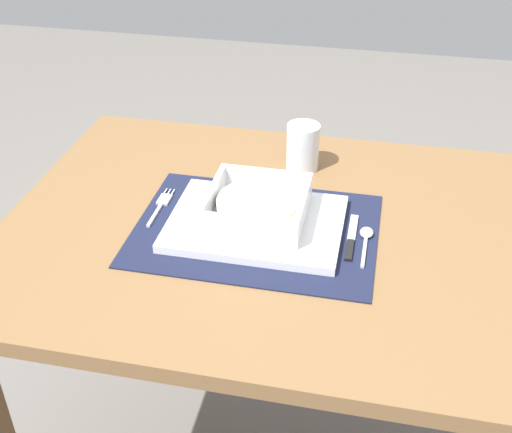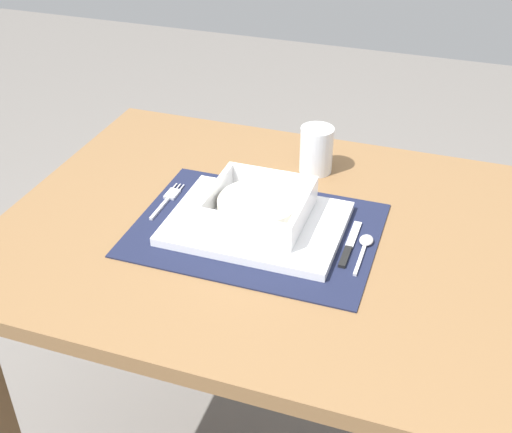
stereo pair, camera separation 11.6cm
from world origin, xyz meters
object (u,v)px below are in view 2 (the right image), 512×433
Objects in this scene: drinking_glass at (316,152)px; dining_table at (269,269)px; butter_knife at (349,246)px; spoon at (365,244)px; fork at (169,198)px; porridge_bowl at (258,207)px.

dining_table is at bearing -97.27° from drinking_glass.
spoon is at bearing 31.04° from butter_knife.
butter_knife reaches higher than dining_table.
fork is 1.13× the size of spoon.
fork is (-0.19, 0.02, -0.03)m from porridge_bowl.
butter_knife is at bearing -154.22° from spoon.
porridge_bowl is at bearing -5.29° from fork.
dining_table is 7.00× the size of butter_knife.
spoon is 0.28m from drinking_glass.
porridge_bowl is at bearing -101.72° from drinking_glass.
dining_table is 10.01× the size of drinking_glass.
butter_knife is (0.36, -0.04, 0.00)m from fork.
spoon is 0.03m from butter_knife.
dining_table is 0.21m from spoon.
fork is (-0.21, 0.02, 0.11)m from dining_table.
fork is 0.95× the size of butter_knife.
butter_knife is (0.15, -0.02, 0.11)m from dining_table.
dining_table is 7.36× the size of fork.
drinking_glass is at bearing 82.73° from dining_table.
spoon is at bearing -57.28° from drinking_glass.
porridge_bowl is 0.19m from fork.
dining_table is 0.27m from drinking_glass.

